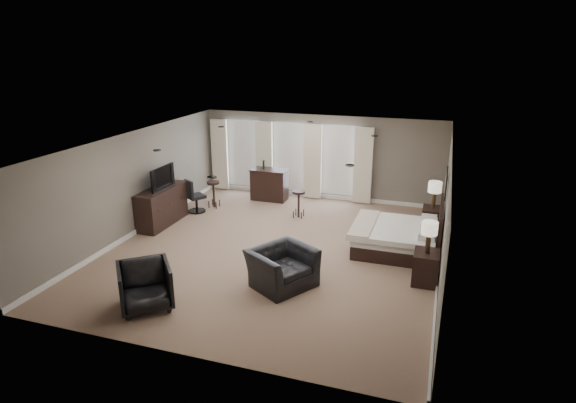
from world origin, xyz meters
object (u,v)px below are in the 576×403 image
(bed, at_px, (391,225))
(armchair_near, at_px, (282,261))
(lamp_near, at_px, (429,237))
(bar_counter, at_px, (269,184))
(bar_stool_left, at_px, (214,194))
(bar_stool_right, at_px, (299,204))
(tv, at_px, (160,186))
(lamp_far, at_px, (434,195))
(dresser, at_px, (162,206))
(armchair_far, at_px, (145,284))
(nightstand_near, at_px, (426,268))
(desk_chair, at_px, (196,196))
(nightstand_far, at_px, (432,220))

(bed, height_order, armchair_near, bed)
(lamp_near, xyz_separation_m, bar_counter, (-4.91, 4.11, -0.51))
(bed, xyz_separation_m, lamp_near, (0.89, -1.45, 0.38))
(bar_stool_left, bearing_deg, bar_stool_right, -0.96)
(tv, bearing_deg, lamp_far, -76.57)
(armchair_near, bearing_deg, lamp_near, -37.82)
(armchair_near, bearing_deg, bar_counter, 54.83)
(bar_stool_right, bearing_deg, dresser, -153.91)
(lamp_far, distance_m, armchair_far, 7.36)
(lamp_near, distance_m, bar_stool_right, 4.64)
(armchair_near, bearing_deg, nightstand_near, -37.82)
(nightstand_near, distance_m, bar_stool_left, 6.88)
(tv, height_order, armchair_far, tv)
(armchair_far, height_order, bar_stool_right, armchair_far)
(desk_chair, bearing_deg, bar_stool_right, -136.49)
(armchair_near, bearing_deg, dresser, 93.54)
(nightstand_near, xyz_separation_m, bar_stool_right, (-3.58, 2.88, 0.05))
(bar_counter, relative_size, bar_stool_right, 1.46)
(armchair_far, bearing_deg, lamp_far, 9.08)
(bar_stool_right, bearing_deg, nightstand_near, -38.83)
(armchair_far, bearing_deg, bed, 6.12)
(bed, relative_size, lamp_far, 2.81)
(nightstand_far, distance_m, tv, 7.15)
(tv, height_order, bar_counter, tv)
(armchair_far, relative_size, bar_counter, 0.84)
(tv, relative_size, armchair_far, 1.10)
(dresser, bearing_deg, nightstand_far, 13.43)
(lamp_near, xyz_separation_m, lamp_far, (0.00, 2.90, 0.01))
(lamp_far, bearing_deg, desk_chair, -175.55)
(bar_stool_left, bearing_deg, lamp_near, -25.18)
(dresser, distance_m, armchair_near, 4.75)
(lamp_far, height_order, bar_stool_left, lamp_far)
(lamp_near, bearing_deg, lamp_far, 90.00)
(lamp_near, height_order, tv, lamp_near)
(armchair_far, bearing_deg, bar_stool_right, 37.42)
(armchair_near, distance_m, bar_stool_right, 3.99)
(lamp_far, distance_m, bar_stool_right, 3.63)
(bar_stool_right, bearing_deg, bar_stool_left, 179.04)
(lamp_far, xyz_separation_m, bar_counter, (-4.91, 1.21, -0.52))
(nightstand_near, height_order, bar_stool_right, bar_stool_right)
(lamp_far, height_order, armchair_near, lamp_far)
(dresser, xyz_separation_m, bar_stool_left, (0.70, 1.68, -0.11))
(armchair_far, bearing_deg, armchair_near, -2.61)
(dresser, xyz_separation_m, armchair_far, (2.06, -3.85, -0.03))
(nightstand_far, distance_m, dresser, 7.12)
(dresser, distance_m, bar_counter, 3.50)
(dresser, bearing_deg, tv, 0.00)
(dresser, xyz_separation_m, bar_counter, (2.01, 2.87, -0.01))
(lamp_near, distance_m, desk_chair, 6.96)
(nightstand_far, bearing_deg, bar_stool_right, -179.72)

